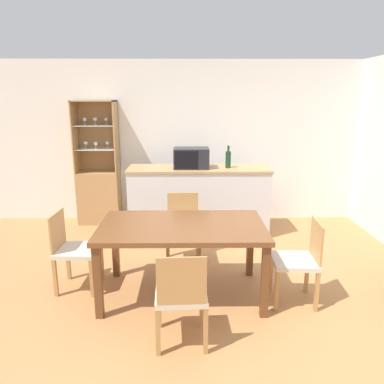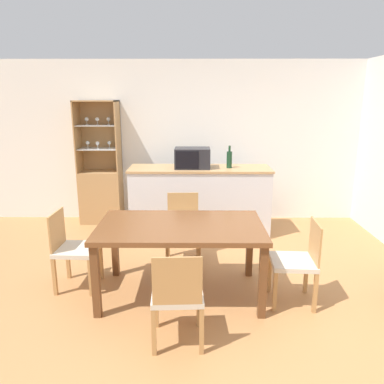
# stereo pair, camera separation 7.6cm
# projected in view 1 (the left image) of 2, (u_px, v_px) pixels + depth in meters

# --- Properties ---
(ground_plane) EXTENTS (18.00, 18.00, 0.00)m
(ground_plane) POSITION_uv_depth(u_px,v_px,m) (204.00, 297.00, 3.82)
(ground_plane) COLOR #B27A47
(wall_back) EXTENTS (6.80, 0.06, 2.55)m
(wall_back) POSITION_uv_depth(u_px,v_px,m) (198.00, 142.00, 6.06)
(wall_back) COLOR white
(wall_back) RESTS_ON ground_plane
(kitchen_counter) EXTENTS (2.05, 0.62, 0.99)m
(kitchen_counter) POSITION_uv_depth(u_px,v_px,m) (199.00, 200.00, 5.54)
(kitchen_counter) COLOR silver
(kitchen_counter) RESTS_ON ground_plane
(display_cabinet) EXTENTS (0.65, 0.40, 1.93)m
(display_cabinet) POSITION_uv_depth(u_px,v_px,m) (99.00, 187.00, 6.00)
(display_cabinet) COLOR tan
(display_cabinet) RESTS_ON ground_plane
(dining_table) EXTENTS (1.64, 0.96, 0.76)m
(dining_table) POSITION_uv_depth(u_px,v_px,m) (182.00, 232.00, 3.72)
(dining_table) COLOR brown
(dining_table) RESTS_ON ground_plane
(dining_chair_head_far) EXTENTS (0.43, 0.43, 0.84)m
(dining_chair_head_far) POSITION_uv_depth(u_px,v_px,m) (183.00, 228.00, 4.56)
(dining_chair_head_far) COLOR beige
(dining_chair_head_far) RESTS_ON ground_plane
(dining_chair_side_right_near) EXTENTS (0.44, 0.44, 0.84)m
(dining_chair_side_right_near) POSITION_uv_depth(u_px,v_px,m) (298.00, 260.00, 3.65)
(dining_chair_side_right_near) COLOR beige
(dining_chair_side_right_near) RESTS_ON ground_plane
(dining_chair_head_near) EXTENTS (0.43, 0.43, 0.84)m
(dining_chair_head_near) POSITION_uv_depth(u_px,v_px,m) (181.00, 295.00, 3.01)
(dining_chair_head_near) COLOR beige
(dining_chair_head_near) RESTS_ON ground_plane
(dining_chair_side_left_far) EXTENTS (0.43, 0.43, 0.84)m
(dining_chair_side_left_far) POSITION_uv_depth(u_px,v_px,m) (74.00, 249.00, 3.91)
(dining_chair_side_left_far) COLOR beige
(dining_chair_side_left_far) RESTS_ON ground_plane
(microwave) EXTENTS (0.50, 0.35, 0.29)m
(microwave) POSITION_uv_depth(u_px,v_px,m) (191.00, 158.00, 5.36)
(microwave) COLOR #232328
(microwave) RESTS_ON kitchen_counter
(wine_bottle) EXTENTS (0.08, 0.08, 0.32)m
(wine_bottle) POSITION_uv_depth(u_px,v_px,m) (228.00, 159.00, 5.37)
(wine_bottle) COLOR #193D23
(wine_bottle) RESTS_ON kitchen_counter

